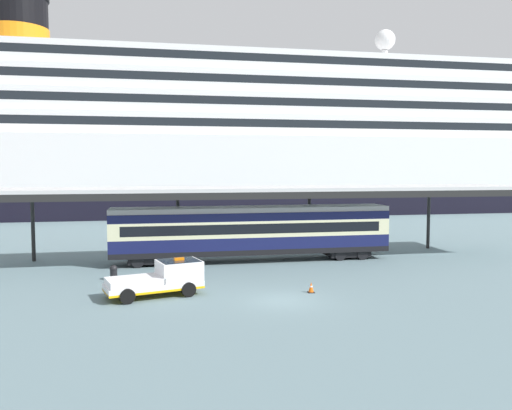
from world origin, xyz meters
TOP-DOWN VIEW (x-y plane):
  - ground_plane at (0.00, 0.00)m, footprint 400.00×400.00m
  - cruise_ship at (-18.49, 55.95)m, footprint 177.69×24.56m
  - platform_canopy at (0.53, 12.03)m, footprint 43.09×5.89m
  - train_carriage at (0.53, 11.64)m, footprint 20.77×2.81m
  - service_truck at (-6.20, 2.41)m, footprint 5.55×3.33m
  - traffic_cone_near at (-3.95, 5.76)m, footprint 0.36×0.36m
  - traffic_cone_mid at (2.03, 1.39)m, footprint 0.36×0.36m
  - quay_bollard at (-9.20, 6.81)m, footprint 0.48×0.48m

SIDE VIEW (x-z plane):
  - ground_plane at x=0.00m, z-range 0.00..0.00m
  - traffic_cone_mid at x=2.03m, z-range -0.01..0.61m
  - traffic_cone_near at x=-3.95m, z-range -0.01..0.64m
  - quay_bollard at x=-9.20m, z-range 0.04..1.00m
  - service_truck at x=-6.20m, z-range -0.02..2.00m
  - train_carriage at x=0.53m, z-range 0.25..4.36m
  - platform_canopy at x=0.53m, z-range 2.57..8.13m
  - cruise_ship at x=-18.49m, z-range -5.02..27.14m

